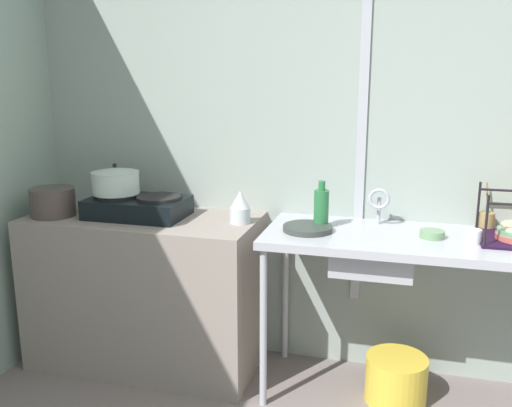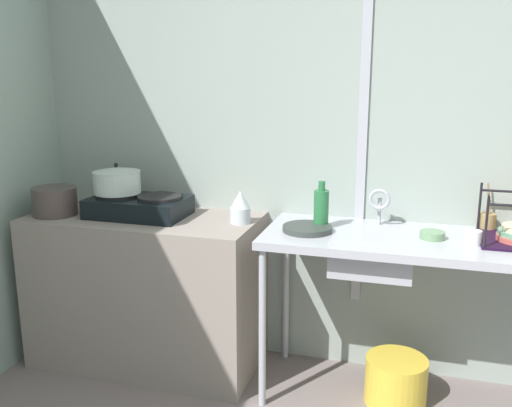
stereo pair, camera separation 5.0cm
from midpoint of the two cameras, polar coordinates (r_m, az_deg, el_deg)
wall_back at (r=3.03m, az=14.94°, el=7.07°), size 4.90×0.10×2.66m
wall_metal_strip at (r=2.97m, az=11.49°, el=9.72°), size 0.05×0.01×2.13m
counter_concrete at (r=3.25m, az=-10.73°, el=-8.72°), size 1.27×0.59×0.87m
counter_sink at (r=2.80m, az=16.49°, el=-4.71°), size 1.46×0.59×0.87m
stove at (r=3.11m, az=-11.50°, el=-0.22°), size 0.53×0.33×0.12m
pot_on_left_burner at (r=3.14m, az=-13.66°, el=2.36°), size 0.26×0.26×0.17m
pot_beside_stove at (r=3.26m, az=-19.57°, el=0.23°), size 0.24×0.24×0.15m
percolator at (r=2.90m, az=-1.14°, el=-0.40°), size 0.11×0.11×0.17m
sink_basin at (r=2.78m, az=12.40°, el=-4.95°), size 0.39×0.37×0.17m
faucet at (r=2.90m, az=13.04°, el=0.16°), size 0.11×0.06×0.20m
frying_pan at (r=2.78m, az=5.81°, el=-2.58°), size 0.25×0.25×0.03m
cup_by_rack at (r=2.74m, az=21.92°, el=-3.26°), size 0.07×0.07×0.07m
small_bowl_on_drainboard at (r=2.78m, az=18.15°, el=-3.10°), size 0.12×0.12×0.04m
bottle_by_sink at (r=2.82m, az=7.22°, el=-0.50°), size 0.08×0.08×0.24m
utensil_jar at (r=3.01m, az=23.12°, el=-1.70°), size 0.08×0.08×0.24m
bucket_on_floor at (r=3.03m, az=14.65°, el=-17.18°), size 0.31×0.31×0.24m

